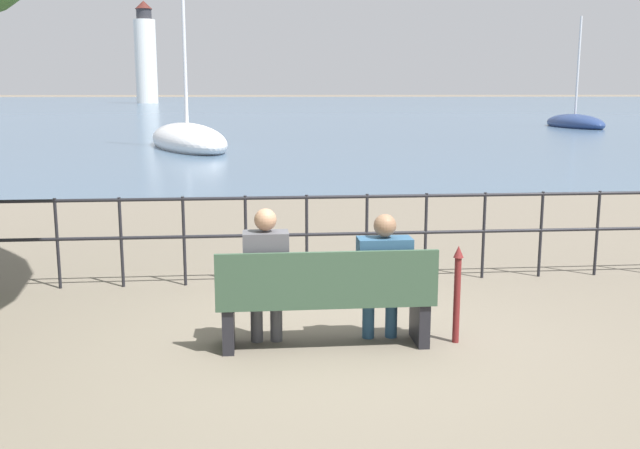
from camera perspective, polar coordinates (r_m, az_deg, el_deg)
ground_plane at (r=6.47m, az=0.43°, el=-9.60°), size 1000.00×1000.00×0.00m
harbor_water at (r=165.09m, az=-5.30°, el=9.76°), size 600.00×300.00×0.01m
park_bench at (r=6.27m, az=0.49°, el=-6.05°), size 1.91×0.45×0.90m
seated_person_left at (r=6.25m, az=-4.34°, el=-3.81°), size 0.39×0.35×1.25m
seated_person_right at (r=6.36m, az=5.10°, el=-3.83°), size 0.47×0.35×1.18m
promenade_railing at (r=8.35m, az=-1.07°, el=-0.04°), size 12.87×0.04×1.05m
closed_umbrella at (r=6.50m, az=10.92°, el=-5.08°), size 0.09×0.09×0.89m
sailboat_0 at (r=48.46m, az=19.69°, el=7.64°), size 2.22×6.89×7.20m
sailboat_2 at (r=29.24m, az=-10.55°, el=6.63°), size 4.77×8.64×8.99m
harbor_lighthouse at (r=144.52m, az=-13.77°, el=12.94°), size 4.10×4.10×19.21m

